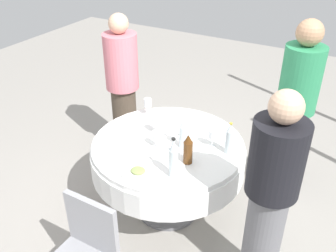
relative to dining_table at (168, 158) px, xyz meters
name	(u,v)px	position (x,y,z in m)	size (l,w,h in m)	color
ground_plane	(168,209)	(0.00, 0.00, -0.59)	(10.00, 10.00, 0.00)	gray
dining_table	(168,158)	(0.00, 0.00, 0.00)	(1.30, 1.30, 0.74)	white
bottle_clear_left	(183,134)	(0.13, 0.01, 0.28)	(0.06, 0.06, 0.27)	silver
bottle_brown_front	(188,149)	(0.26, -0.16, 0.27)	(0.07, 0.07, 0.26)	#593314
bottle_clear_west	(229,139)	(0.49, 0.11, 0.28)	(0.06, 0.06, 0.28)	silver
bottle_clear_far	(173,159)	(0.25, -0.37, 0.30)	(0.07, 0.07, 0.33)	silver
wine_glass_far	(156,122)	(-0.17, 0.09, 0.26)	(0.08, 0.08, 0.15)	white
wine_glass_inner	(156,136)	(-0.06, -0.10, 0.25)	(0.06, 0.06, 0.15)	white
wine_glass_near	(148,103)	(-0.40, 0.33, 0.27)	(0.07, 0.07, 0.17)	white
wine_glass_south	(213,135)	(0.34, 0.13, 0.26)	(0.07, 0.07, 0.15)	white
plate_right	(189,131)	(0.08, 0.24, 0.16)	(0.21, 0.21, 0.02)	white
plate_rear	(138,172)	(0.01, -0.46, 0.16)	(0.25, 0.25, 0.04)	white
knife_front	(125,136)	(-0.37, -0.09, 0.15)	(0.18, 0.02, 0.01)	silver
person_left	(123,86)	(-0.88, 0.60, 0.23)	(0.34, 0.34, 1.57)	#4C3F33
person_front	(295,109)	(0.82, 0.84, 0.30)	(0.34, 0.34, 1.68)	slate
person_west	(270,197)	(0.95, -0.35, 0.24)	(0.34, 0.34, 1.59)	slate
chair_near	(84,251)	(-0.02, -1.08, -0.07)	(0.41, 0.41, 0.87)	#99999E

